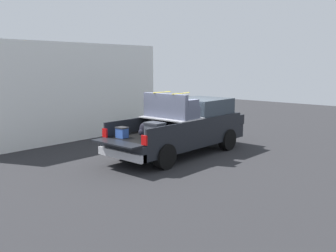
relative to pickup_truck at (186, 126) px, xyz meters
name	(u,v)px	position (x,y,z in m)	size (l,w,h in m)	color
ground_plane	(179,154)	(-0.38, 0.00, -0.97)	(40.00, 40.00, 0.00)	#262628
pickup_truck	(186,126)	(0.00, 0.00, 0.00)	(6.05, 2.06, 2.23)	black
building_facade	(76,92)	(-1.18, 4.94, 1.06)	(8.94, 0.36, 4.05)	white
trash_can	(160,123)	(2.15, 3.29, -0.47)	(0.60, 0.60, 0.98)	#1E592D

